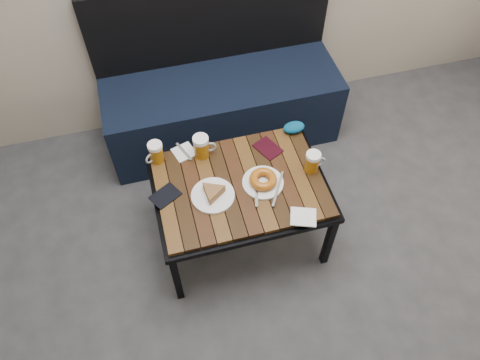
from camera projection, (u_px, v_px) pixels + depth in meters
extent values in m
cube|color=black|center=(222.00, 109.00, 2.89)|extent=(1.40, 0.50, 0.45)
cube|color=black|center=(210.00, 21.00, 2.65)|extent=(1.40, 0.05, 0.50)
cube|color=black|center=(176.00, 278.00, 2.24)|extent=(0.03, 0.03, 0.42)
cube|color=black|center=(329.00, 241.00, 2.36)|extent=(0.04, 0.03, 0.42)
cube|color=black|center=(158.00, 186.00, 2.56)|extent=(0.03, 0.04, 0.42)
cube|color=black|center=(293.00, 158.00, 2.68)|extent=(0.04, 0.04, 0.42)
cube|color=black|center=(240.00, 188.00, 2.28)|extent=(0.84, 0.62, 0.03)
cube|color=#341D0B|center=(240.00, 185.00, 2.26)|extent=(0.80, 0.58, 0.02)
cylinder|color=#985C0C|center=(156.00, 154.00, 2.30)|extent=(0.09, 0.09, 0.09)
cylinder|color=white|center=(155.00, 146.00, 2.25)|extent=(0.07, 0.07, 0.02)
torus|color=#8C999E|center=(150.00, 158.00, 2.28)|extent=(0.05, 0.04, 0.06)
cylinder|color=#985C0C|center=(201.00, 148.00, 2.32)|extent=(0.08, 0.08, 0.10)
cylinder|color=white|center=(201.00, 140.00, 2.27)|extent=(0.08, 0.08, 0.02)
torus|color=#8C999E|center=(210.00, 147.00, 2.32)|extent=(0.06, 0.02, 0.06)
cylinder|color=#985C0C|center=(312.00, 163.00, 2.26)|extent=(0.07, 0.07, 0.09)
cylinder|color=white|center=(314.00, 156.00, 2.22)|extent=(0.07, 0.07, 0.02)
torus|color=#8C999E|center=(320.00, 162.00, 2.27)|extent=(0.06, 0.01, 0.06)
cylinder|color=white|center=(213.00, 196.00, 2.20)|extent=(0.21, 0.21, 0.01)
cylinder|color=white|center=(263.00, 183.00, 2.25)|extent=(0.20, 0.20, 0.01)
torus|color=#8B480C|center=(263.00, 179.00, 2.22)|extent=(0.13, 0.13, 0.04)
cube|color=#A5A8AD|center=(278.00, 188.00, 2.21)|extent=(0.12, 0.19, 0.00)
cube|color=#A5A8AD|center=(257.00, 193.00, 2.20)|extent=(0.06, 0.15, 0.00)
cube|color=white|center=(184.00, 152.00, 2.36)|extent=(0.13, 0.13, 0.01)
cube|color=#A5A8AD|center=(184.00, 151.00, 2.36)|extent=(0.06, 0.13, 0.00)
cube|color=white|center=(303.00, 217.00, 2.13)|extent=(0.14, 0.13, 0.01)
cube|color=black|center=(165.00, 196.00, 2.20)|extent=(0.16, 0.15, 0.01)
cube|color=black|center=(268.00, 148.00, 2.38)|extent=(0.15, 0.16, 0.01)
ellipsoid|color=navy|center=(294.00, 127.00, 2.43)|extent=(0.12, 0.08, 0.05)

